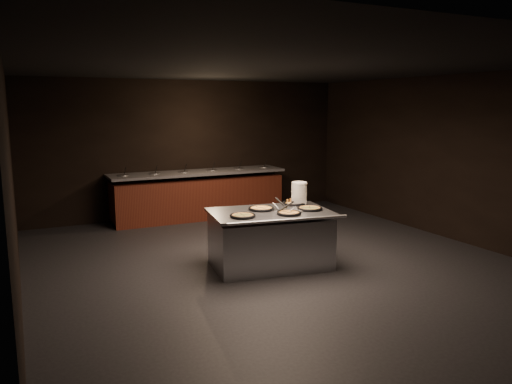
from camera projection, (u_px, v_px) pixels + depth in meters
room at (280, 169)px, 7.22m from camera, size 7.02×8.02×2.92m
salad_bar at (199, 198)px, 10.55m from camera, size 3.70×0.83×1.18m
serving_counter at (270, 240)px, 7.37m from camera, size 1.89×1.37×0.84m
plate_stack at (299, 193)px, 7.77m from camera, size 0.24×0.24×0.35m
pan_veggie_whole at (243, 216)px, 6.91m from camera, size 0.36×0.36×0.04m
pan_cheese_whole at (261, 208)px, 7.39m from camera, size 0.38×0.38×0.04m
pan_cheese_slices_a at (294, 203)px, 7.80m from camera, size 0.37×0.37×0.04m
pan_cheese_slices_b at (289, 213)px, 7.08m from camera, size 0.35×0.35×0.04m
pan_veggie_slices at (310, 208)px, 7.40m from camera, size 0.37×0.37×0.04m
server_left at (278, 204)px, 7.38m from camera, size 0.23×0.33×0.18m
server_right at (290, 207)px, 7.15m from camera, size 0.35×0.11×0.16m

